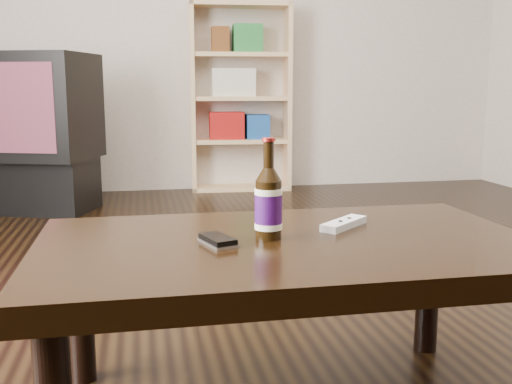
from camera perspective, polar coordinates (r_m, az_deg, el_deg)
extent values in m
cube|color=black|center=(1.90, 2.56, -14.81)|extent=(5.00, 6.00, 0.01)
cube|color=#B2A59B|center=(4.74, -6.20, 16.65)|extent=(5.00, 0.02, 2.70)
cube|color=black|center=(4.16, -21.03, 0.69)|extent=(0.94, 0.68, 0.34)
cube|color=black|center=(4.12, -21.47, 7.59)|extent=(1.02, 0.81, 0.66)
cube|color=tan|center=(4.67, -6.05, 8.86)|extent=(0.06, 0.35, 1.42)
cube|color=tan|center=(4.73, 2.92, 8.92)|extent=(0.06, 0.35, 1.42)
cube|color=tan|center=(4.73, -1.57, 17.33)|extent=(0.79, 0.40, 0.03)
cube|color=tan|center=(4.75, -1.49, 0.55)|extent=(0.79, 0.40, 0.03)
cube|color=tan|center=(4.84, -1.70, 8.95)|extent=(0.76, 0.09, 1.42)
cube|color=tan|center=(4.70, -1.52, 4.93)|extent=(0.72, 0.37, 0.03)
cube|color=tan|center=(4.69, -1.53, 8.92)|extent=(0.72, 0.37, 0.03)
cube|color=tan|center=(4.69, -1.55, 12.91)|extent=(0.72, 0.37, 0.03)
cube|color=maroon|center=(4.67, -2.84, 6.36)|extent=(0.28, 0.24, 0.21)
cube|color=#164691|center=(4.69, 0.10, 6.26)|extent=(0.19, 0.23, 0.19)
cube|color=beige|center=(4.66, -2.19, 10.38)|extent=(0.34, 0.24, 0.21)
cube|color=#226F30|center=(4.68, -0.85, 14.38)|extent=(0.23, 0.23, 0.21)
cube|color=#5B3113|center=(4.67, -3.46, 14.25)|extent=(0.15, 0.23, 0.19)
cube|color=black|center=(1.43, 2.97, -5.67)|extent=(1.17, 0.68, 0.06)
cylinder|color=black|center=(1.71, -16.35, -11.07)|extent=(0.07, 0.07, 0.38)
cylinder|color=black|center=(1.90, 16.05, -8.93)|extent=(0.07, 0.07, 0.38)
cylinder|color=black|center=(1.41, 1.19, -1.70)|extent=(0.08, 0.08, 0.14)
cylinder|color=#2F0A48|center=(1.41, 1.20, -1.59)|extent=(0.09, 0.09, 0.09)
cylinder|color=#EBE8C5|center=(1.40, 1.20, 0.07)|extent=(0.09, 0.09, 0.01)
cylinder|color=#EBE8C5|center=(1.42, 1.19, -3.24)|extent=(0.09, 0.09, 0.01)
cone|color=black|center=(1.40, 1.21, 1.70)|extent=(0.08, 0.08, 0.03)
cylinder|color=black|center=(1.39, 1.21, 3.58)|extent=(0.03, 0.03, 0.06)
cylinder|color=maroon|center=(1.39, 1.22, 5.02)|extent=(0.04, 0.04, 0.01)
cube|color=#A9A9AB|center=(1.38, -3.67, -4.85)|extent=(0.09, 0.12, 0.01)
cube|color=black|center=(1.38, -3.67, -4.54)|extent=(0.08, 0.11, 0.02)
cylinder|color=#A9A9AB|center=(1.35, -3.11, -4.57)|extent=(0.03, 0.03, 0.00)
cube|color=silver|center=(1.55, 8.37, -3.01)|extent=(0.15, 0.14, 0.02)
cylinder|color=black|center=(1.58, 8.86, -2.46)|extent=(0.02, 0.02, 0.00)
cylinder|color=black|center=(1.54, 8.05, -2.76)|extent=(0.02, 0.02, 0.00)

